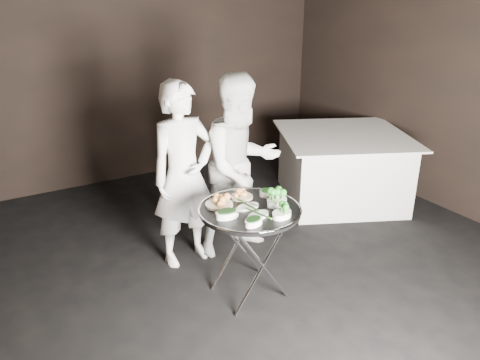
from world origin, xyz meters
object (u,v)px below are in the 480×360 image
serving_tray (250,210)px  waiter_right (241,166)px  tray_stand (250,248)px  waiter_left (184,175)px  dining_table (341,167)px

serving_tray → waiter_right: 0.75m
tray_stand → waiter_left: size_ratio=0.45×
waiter_left → waiter_right: bearing=-13.7°
waiter_left → waiter_right: size_ratio=0.99×
waiter_right → waiter_left: bearing=169.5°
serving_tray → dining_table: 2.21m
waiter_right → tray_stand: bearing=-117.9°
serving_tray → waiter_left: (-0.21, 0.75, 0.07)m
dining_table → tray_stand: bearing=-150.9°
waiter_left → dining_table: waiter_left is taller
tray_stand → waiter_left: bearing=105.6°
serving_tray → waiter_right: waiter_right is taller
tray_stand → waiter_left: waiter_left is taller
tray_stand → dining_table: dining_table is taller
waiter_right → dining_table: size_ratio=1.19×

